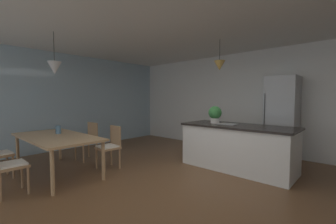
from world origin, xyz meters
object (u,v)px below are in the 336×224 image
object	(u,v)px
chair_near_right	(7,164)
dining_table	(57,139)
potted_plant_on_island	(215,114)
kitchen_island	(237,146)
refrigerator	(282,119)
chair_far_right	(110,145)
chair_far_left	(88,140)
vase_on_dining_table	(58,130)

from	to	relation	value
chair_near_right	dining_table	bearing A→B (deg)	118.12
potted_plant_on_island	kitchen_island	bearing A→B (deg)	0.00
dining_table	refrigerator	bearing A→B (deg)	53.14
chair_far_right	refrigerator	xyz separation A→B (m)	(2.44, 3.01, 0.50)
chair_near_right	refrigerator	bearing A→B (deg)	62.77
chair_far_left	chair_far_right	distance (m)	0.94
kitchen_island	refrigerator	bearing A→B (deg)	69.04
dining_table	chair_near_right	world-z (taller)	chair_near_right
refrigerator	dining_table	bearing A→B (deg)	-126.86
chair_far_right	kitchen_island	size ratio (longest dim) A/B	0.40
chair_far_right	refrigerator	world-z (taller)	refrigerator
refrigerator	vase_on_dining_table	world-z (taller)	refrigerator
chair_far_right	kitchen_island	world-z (taller)	kitchen_island
dining_table	chair_near_right	size ratio (longest dim) A/B	2.37
dining_table	chair_far_right	world-z (taller)	chair_far_right
kitchen_island	refrigerator	xyz separation A→B (m)	(0.49, 1.28, 0.51)
refrigerator	potted_plant_on_island	xyz separation A→B (m)	(-1.01, -1.28, 0.13)
chair_far_left	kitchen_island	distance (m)	3.37
vase_on_dining_table	chair_near_right	bearing A→B (deg)	-54.84
chair_far_right	refrigerator	size ratio (longest dim) A/B	0.45
chair_far_left	refrigerator	world-z (taller)	refrigerator
chair_near_right	refrigerator	xyz separation A→B (m)	(2.45, 4.75, 0.50)
dining_table	chair_far_right	bearing A→B (deg)	61.74
vase_on_dining_table	chair_far_right	bearing A→B (deg)	46.57
chair_far_left	vase_on_dining_table	xyz separation A→B (m)	(0.23, -0.74, 0.34)
kitchen_island	vase_on_dining_table	size ratio (longest dim) A/B	13.20
dining_table	potted_plant_on_island	bearing A→B (deg)	53.91
kitchen_island	chair_far_left	bearing A→B (deg)	-148.99
kitchen_island	vase_on_dining_table	world-z (taller)	kitchen_island
chair_far_left	chair_near_right	xyz separation A→B (m)	(0.93, -1.74, 0.00)
chair_near_right	chair_far_right	bearing A→B (deg)	89.91
chair_near_right	potted_plant_on_island	world-z (taller)	potted_plant_on_island
chair_near_right	kitchen_island	bearing A→B (deg)	60.62
chair_far_right	vase_on_dining_table	distance (m)	1.08
chair_near_right	refrigerator	distance (m)	5.37
chair_near_right	kitchen_island	distance (m)	3.99
chair_near_right	chair_far_right	distance (m)	1.74
dining_table	chair_far_left	bearing A→B (deg)	118.32
chair_far_left	vase_on_dining_table	bearing A→B (deg)	-72.68
refrigerator	chair_far_left	bearing A→B (deg)	-138.28
chair_far_right	chair_near_right	bearing A→B (deg)	-90.09
chair_near_right	refrigerator	size ratio (longest dim) A/B	0.45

